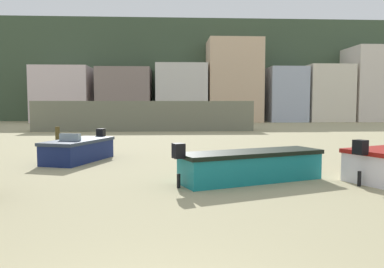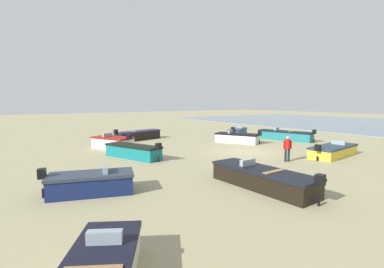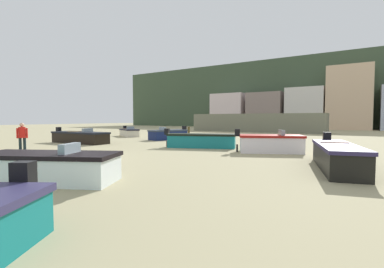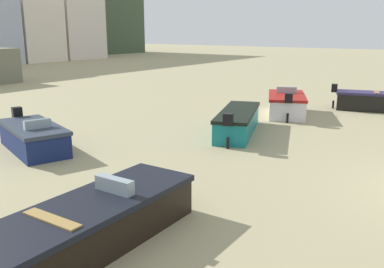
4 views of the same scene
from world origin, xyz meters
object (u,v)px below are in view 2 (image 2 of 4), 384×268
object	(u,v)px
boat_white_1	(237,138)
boat_navy_4	(91,183)
boat_black_7	(138,135)
boat_black_8	(262,178)
boat_teal_0	(238,132)
beach_walker_distant	(287,147)
boat_teal_5	(285,135)
boat_teal_6	(133,151)
boat_yellow_9	(333,151)
boat_white_3	(113,143)

from	to	relation	value
boat_white_1	boat_navy_4	world-z (taller)	boat_navy_4
boat_black_7	boat_black_8	bearing A→B (deg)	-20.21
boat_teal_0	beach_walker_distant	distance (m)	13.53
boat_black_8	boat_teal_5	bearing A→B (deg)	32.29
boat_black_8	boat_teal_0	bearing A→B (deg)	47.93
boat_teal_5	boat_black_7	distance (m)	14.50
boat_teal_0	boat_teal_5	xyz separation A→B (m)	(-5.28, -1.34, 0.05)
boat_teal_0	beach_walker_distant	world-z (taller)	beach_walker_distant
boat_teal_0	beach_walker_distant	bearing A→B (deg)	-61.23
boat_teal_0	boat_navy_4	distance (m)	21.75
beach_walker_distant	boat_teal_5	bearing A→B (deg)	-108.24
boat_white_1	boat_teal_0	bearing A→B (deg)	19.76
boat_teal_5	boat_teal_6	bearing A→B (deg)	164.90
boat_black_7	beach_walker_distant	world-z (taller)	beach_walker_distant
boat_white_1	boat_black_8	size ratio (longest dim) A/B	0.79
boat_teal_0	boat_teal_6	bearing A→B (deg)	-101.40
boat_teal_5	beach_walker_distant	bearing A→B (deg)	-156.49
boat_white_1	boat_black_7	xyz separation A→B (m)	(6.81, 6.86, 0.03)
boat_yellow_9	beach_walker_distant	size ratio (longest dim) A/B	3.01
boat_navy_4	beach_walker_distant	xyz separation A→B (m)	(-0.61, -11.89, 0.51)
boat_teal_6	beach_walker_distant	distance (m)	10.05
boat_white_3	boat_teal_5	distance (m)	16.36
boat_white_3	beach_walker_distant	distance (m)	13.34
boat_white_1	boat_teal_5	bearing A→B (deg)	-41.66
boat_white_3	beach_walker_distant	size ratio (longest dim) A/B	2.30
boat_yellow_9	beach_walker_distant	bearing A→B (deg)	-106.80
boat_teal_0	boat_black_7	world-z (taller)	boat_black_7
boat_white_3	boat_teal_5	world-z (taller)	boat_white_3
boat_teal_6	boat_black_8	world-z (taller)	boat_teal_6
boat_white_1	boat_yellow_9	xyz separation A→B (m)	(-8.51, -0.98, -0.06)
boat_teal_5	boat_teal_0	bearing A→B (deg)	89.85
boat_black_7	beach_walker_distant	bearing A→B (deg)	-0.05
boat_teal_6	boat_black_7	size ratio (longest dim) A/B	0.88
boat_black_8	boat_yellow_9	size ratio (longest dim) A/B	1.09
boat_white_3	boat_black_7	size ratio (longest dim) A/B	0.72
beach_walker_distant	boat_black_8	bearing A→B (deg)	61.07
boat_white_1	boat_teal_6	size ratio (longest dim) A/B	0.92
boat_black_8	boat_teal_6	bearing A→B (deg)	100.91
boat_white_3	boat_black_8	xyz separation A→B (m)	(-13.84, -2.01, -0.05)
boat_teal_5	beach_walker_distant	distance (m)	10.39
boat_teal_6	boat_black_8	distance (m)	9.63
boat_navy_4	boat_yellow_9	world-z (taller)	boat_navy_4
boat_white_1	boat_teal_6	xyz separation A→B (m)	(-1.22, 10.69, 0.01)
boat_white_1	boat_navy_4	xyz separation A→B (m)	(-7.17, 14.99, 0.01)
boat_yellow_9	boat_black_8	bearing A→B (deg)	-84.25
boat_teal_6	boat_white_3	bearing A→B (deg)	68.00
boat_white_1	beach_walker_distant	world-z (taller)	beach_walker_distant
boat_white_3	boat_teal_5	size ratio (longest dim) A/B	0.67
boat_teal_6	boat_black_7	distance (m)	8.89
boat_teal_0	boat_navy_4	bearing A→B (deg)	-90.30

